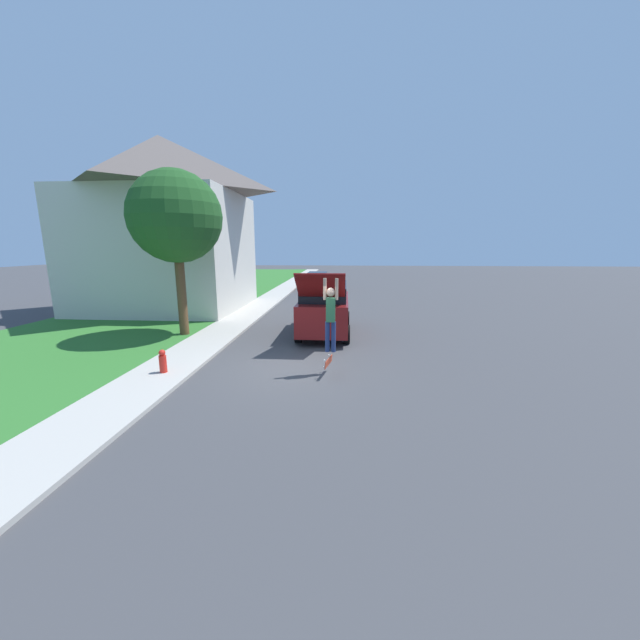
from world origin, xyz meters
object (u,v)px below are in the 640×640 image
car_down_street (318,281)px  skateboard (328,361)px  lawn_tree_near (176,218)px  skateboarder (331,314)px  suv_parked (325,307)px  fire_hydrant (163,361)px

car_down_street → skateboard: size_ratio=5.19×
lawn_tree_near → skateboarder: 7.81m
car_down_street → suv_parked: bearing=-84.4°
skateboarder → fire_hydrant: (-4.65, -0.52, -1.30)m
skateboard → suv_parked: bearing=94.6°
skateboard → lawn_tree_near: bearing=145.9°
fire_hydrant → lawn_tree_near: bearing=107.8°
car_down_street → fire_hydrant: size_ratio=6.41×
lawn_tree_near → skateboarder: lawn_tree_near is taller
skateboard → fire_hydrant: 4.62m
skateboard → fire_hydrant: fire_hydrant is taller
car_down_street → fire_hydrant: 20.85m
car_down_street → skateboard: bearing=-84.7°
lawn_tree_near → fire_hydrant: bearing=-72.2°
lawn_tree_near → car_down_street: size_ratio=1.51×
skateboarder → lawn_tree_near: bearing=147.0°
fire_hydrant → suv_parked: bearing=51.2°
lawn_tree_near → fire_hydrant: lawn_tree_near is taller
lawn_tree_near → suv_parked: lawn_tree_near is taller
suv_parked → car_down_street: bearing=95.6°
lawn_tree_near → suv_parked: bearing=7.9°
lawn_tree_near → car_down_street: lawn_tree_near is taller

